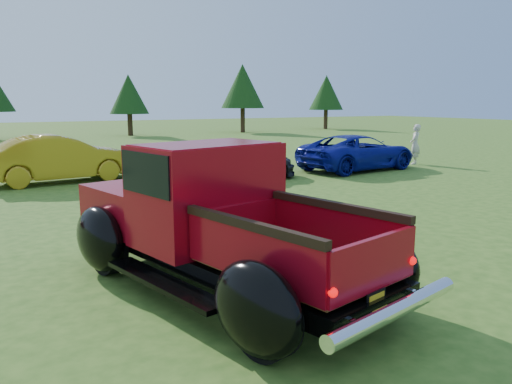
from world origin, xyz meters
The scene contains 9 objects.
ground centered at (0.00, 0.00, 0.00)m, with size 120.00×120.00×0.00m, color #315819.
tree_mid_right centered at (6.00, 30.00, 2.97)m, with size 2.82×2.82×4.40m.
tree_east centered at (15.00, 29.50, 3.66)m, with size 3.46×3.46×5.40m.
tree_far_east centered at (24.00, 30.50, 3.25)m, with size 3.07×3.07×4.80m.
pickup_truck centered at (-0.95, -0.49, 0.91)m, with size 3.42×5.50×1.93m.
show_car_yellow centered at (-1.50, 9.74, 0.73)m, with size 1.55×4.45×1.46m, color #AE8717.
show_car_grey centered at (3.50, 7.84, 0.60)m, with size 1.68×4.13×1.20m, color black.
show_car_blue centered at (8.42, 7.50, 0.64)m, with size 2.13×4.63×1.29m, color navy.
spectator centered at (11.50, 7.70, 0.79)m, with size 0.58×0.38×1.58m, color beige.
Camera 1 is at (-3.54, -6.63, 2.47)m, focal length 35.00 mm.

